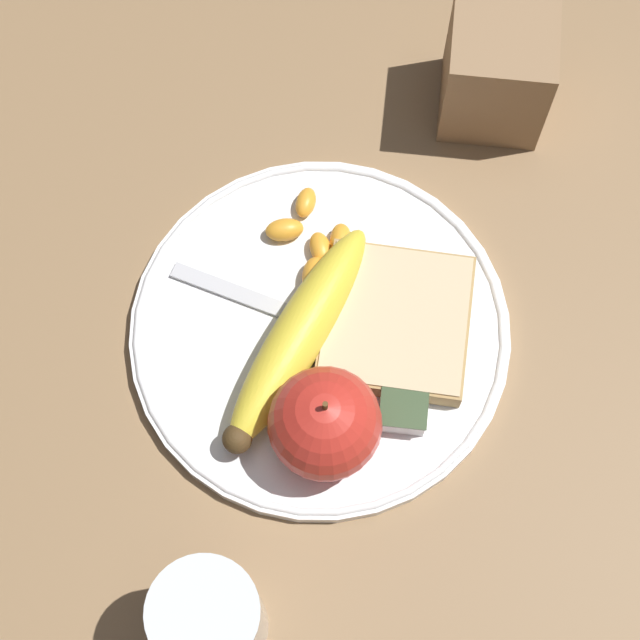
# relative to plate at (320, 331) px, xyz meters

# --- Properties ---
(ground_plane) EXTENTS (3.00, 3.00, 0.00)m
(ground_plane) POSITION_rel_plate_xyz_m (0.00, 0.00, -0.01)
(ground_plane) COLOR olive
(plate) EXTENTS (0.28, 0.28, 0.01)m
(plate) POSITION_rel_plate_xyz_m (0.00, 0.00, 0.00)
(plate) COLOR white
(plate) RESTS_ON ground_plane
(juice_glass) EXTENTS (0.07, 0.07, 0.11)m
(juice_glass) POSITION_rel_plate_xyz_m (0.22, -0.05, 0.04)
(juice_glass) COLOR silver
(juice_glass) RESTS_ON ground_plane
(apple) EXTENTS (0.08, 0.08, 0.09)m
(apple) POSITION_rel_plate_xyz_m (0.08, 0.01, 0.04)
(apple) COLOR red
(apple) RESTS_ON plate
(banana) EXTENTS (0.19, 0.11, 0.04)m
(banana) POSITION_rel_plate_xyz_m (0.02, -0.01, 0.02)
(banana) COLOR yellow
(banana) RESTS_ON plate
(bread_slice) EXTENTS (0.12, 0.11, 0.02)m
(bread_slice) POSITION_rel_plate_xyz_m (-0.01, 0.05, 0.02)
(bread_slice) COLOR #AB8751
(bread_slice) RESTS_ON plate
(fork) EXTENTS (0.07, 0.18, 0.00)m
(fork) POSITION_rel_plate_xyz_m (-0.01, -0.01, 0.01)
(fork) COLOR silver
(fork) RESTS_ON plate
(jam_packet) EXTENTS (0.04, 0.03, 0.02)m
(jam_packet) POSITION_rel_plate_xyz_m (0.05, 0.07, 0.01)
(jam_packet) COLOR white
(jam_packet) RESTS_ON plate
(orange_segment_0) EXTENTS (0.02, 0.03, 0.02)m
(orange_segment_0) POSITION_rel_plate_xyz_m (-0.07, -0.04, 0.01)
(orange_segment_0) COLOR #F9A32D
(orange_segment_0) RESTS_ON plate
(orange_segment_1) EXTENTS (0.03, 0.02, 0.01)m
(orange_segment_1) POSITION_rel_plate_xyz_m (-0.10, -0.02, 0.01)
(orange_segment_1) COLOR #F9A32D
(orange_segment_1) RESTS_ON plate
(orange_segment_2) EXTENTS (0.03, 0.03, 0.01)m
(orange_segment_2) POSITION_rel_plate_xyz_m (-0.05, 0.03, 0.01)
(orange_segment_2) COLOR #F9A32D
(orange_segment_2) RESTS_ON plate
(orange_segment_3) EXTENTS (0.03, 0.02, 0.02)m
(orange_segment_3) POSITION_rel_plate_xyz_m (-0.04, -0.01, 0.01)
(orange_segment_3) COLOR #F9A32D
(orange_segment_3) RESTS_ON plate
(orange_segment_4) EXTENTS (0.03, 0.02, 0.01)m
(orange_segment_4) POSITION_rel_plate_xyz_m (-0.06, -0.01, 0.01)
(orange_segment_4) COLOR #F9A32D
(orange_segment_4) RESTS_ON plate
(orange_segment_5) EXTENTS (0.03, 0.02, 0.02)m
(orange_segment_5) POSITION_rel_plate_xyz_m (-0.07, 0.01, 0.01)
(orange_segment_5) COLOR #F9A32D
(orange_segment_5) RESTS_ON plate
(condiment_caddy) EXTENTS (0.08, 0.08, 0.10)m
(condiment_caddy) POSITION_rel_plate_xyz_m (-0.21, 0.11, 0.04)
(condiment_caddy) COLOR #93704C
(condiment_caddy) RESTS_ON ground_plane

